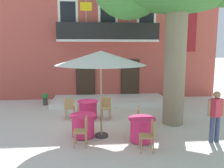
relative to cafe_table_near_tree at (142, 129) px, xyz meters
The scene contains 16 objects.
ground_plane 2.12m from the cafe_table_near_tree, 133.62° to the left, with size 120.00×120.00×0.00m, color beige.
building_facade 9.16m from the cafe_table_near_tree, 94.06° to the left, with size 13.00×5.09×7.50m.
entrance_step_platform 5.36m from the cafe_table_near_tree, 96.48° to the left, with size 6.05×2.38×0.25m, color silver.
cafe_table_near_tree is the anchor object (origin of this frame).
cafe_chair_near_tree_0 0.77m from the cafe_table_near_tree, 80.06° to the left, with size 0.49×0.49×0.91m.
cafe_chair_near_tree_1 0.77m from the cafe_table_near_tree, 87.17° to the right, with size 0.42×0.42×0.91m.
cafe_table_middle 3.10m from the cafe_table_near_tree, 123.96° to the left, with size 0.86×0.86×0.76m.
cafe_chair_middle_0 3.56m from the cafe_table_near_tree, 134.31° to the left, with size 0.43×0.43×0.91m.
cafe_chair_middle_1 2.66m from the cafe_table_near_tree, 111.76° to the left, with size 0.48×0.48×0.91m.
cafe_table_front 1.95m from the cafe_table_near_tree, 163.69° to the left, with size 0.86×0.86×0.76m.
cafe_chair_front_0 1.86m from the cafe_table_near_tree, behind, with size 0.43×0.43×0.91m.
cafe_chair_front_1 2.36m from the cafe_table_near_tree, 146.60° to the left, with size 0.41×0.41×0.91m.
cafe_umbrella 2.60m from the cafe_table_near_tree, 157.94° to the left, with size 2.90×2.90×2.85m.
ground_planter_left 6.51m from the cafe_table_near_tree, 127.73° to the left, with size 0.32×0.32×0.62m.
ground_planter_right 6.14m from the cafe_table_near_tree, 63.16° to the left, with size 0.35×0.35×0.54m.
pedestrian_near_entrance 2.32m from the cafe_table_near_tree, ahead, with size 0.53×0.35×1.63m.
Camera 1 is at (-0.13, -8.40, 2.92)m, focal length 37.18 mm.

